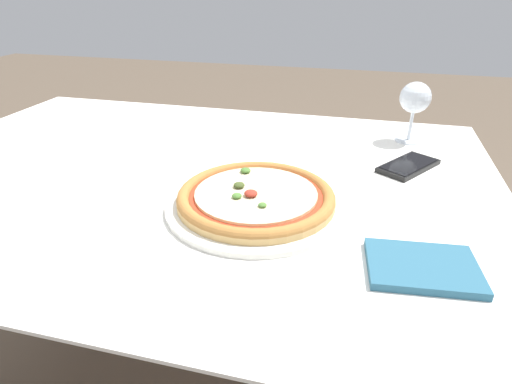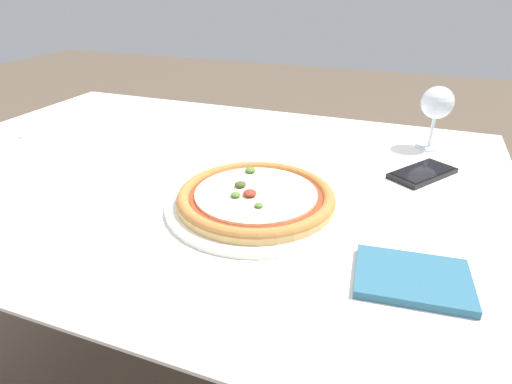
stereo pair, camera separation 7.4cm
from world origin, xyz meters
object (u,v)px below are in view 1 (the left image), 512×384
object	(u,v)px
dining_table	(184,208)
pizza_plate	(256,199)
cell_phone	(408,166)
wine_glass_far_left	(415,100)

from	to	relation	value
dining_table	pizza_plate	size ratio (longest dim) A/B	4.07
pizza_plate	cell_phone	bearing A→B (deg)	42.26
dining_table	wine_glass_far_left	xyz separation A→B (m)	(0.47, 0.31, 0.19)
wine_glass_far_left	cell_phone	xyz separation A→B (m)	(-0.01, -0.17, -0.10)
dining_table	wine_glass_far_left	distance (m)	0.60
dining_table	cell_phone	world-z (taller)	cell_phone
pizza_plate	cell_phone	distance (m)	0.37
dining_table	pizza_plate	world-z (taller)	pizza_plate
dining_table	wine_glass_far_left	size ratio (longest dim) A/B	8.89
dining_table	wine_glass_far_left	bearing A→B (deg)	33.00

